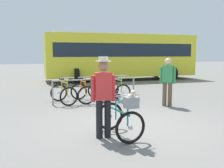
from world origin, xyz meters
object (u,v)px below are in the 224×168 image
at_px(racked_bike_black, 100,91).
at_px(pedestrian_with_backpack, 168,79).
at_px(bus_distant, 121,54).
at_px(racked_bike_lime, 117,90).
at_px(racked_bike_yellow, 64,93).
at_px(featured_bicycle, 122,116).
at_px(racked_bike_orange, 82,92).
at_px(person_with_featured_bike, 103,94).

height_order(racked_bike_black, pedestrian_with_backpack, pedestrian_with_backpack).
relative_size(pedestrian_with_backpack, bus_distant, 0.16).
bearing_deg(racked_bike_lime, racked_bike_yellow, -174.84).
bearing_deg(racked_bike_black, bus_distant, 64.10).
relative_size(racked_bike_yellow, featured_bicycle, 0.98).
bearing_deg(featured_bicycle, pedestrian_with_backpack, 45.24).
bearing_deg(bus_distant, featured_bicycle, -110.05).
bearing_deg(racked_bike_yellow, racked_bike_lime, 5.16).
bearing_deg(racked_bike_black, racked_bike_orange, -174.84).
height_order(person_with_featured_bike, pedestrian_with_backpack, person_with_featured_bike).
relative_size(racked_bike_black, featured_bicycle, 0.92).
relative_size(racked_bike_yellow, racked_bike_orange, 1.04).
xyz_separation_m(featured_bicycle, person_with_featured_bike, (-0.37, 0.14, 0.46)).
distance_m(pedestrian_with_backpack, bus_distant, 8.90).
distance_m(racked_bike_yellow, racked_bike_black, 1.40).
height_order(racked_bike_yellow, racked_bike_orange, same).
height_order(racked_bike_yellow, racked_bike_black, same).
bearing_deg(featured_bicycle, racked_bike_orange, 89.62).
bearing_deg(racked_bike_yellow, featured_bicycle, -80.94).
distance_m(racked_bike_black, bus_distant, 7.98).
relative_size(racked_bike_black, racked_bike_lime, 0.97).
height_order(racked_bike_yellow, bus_distant, bus_distant).
bearing_deg(racked_bike_lime, racked_bike_black, -174.84).
bearing_deg(pedestrian_with_backpack, racked_bike_black, 138.93).
bearing_deg(featured_bicycle, racked_bike_black, 80.48).
xyz_separation_m(racked_bike_yellow, bus_distant, (4.83, 7.19, 1.37)).
height_order(racked_bike_orange, racked_bike_black, same).
distance_m(racked_bike_lime, person_with_featured_bike, 4.64).
xyz_separation_m(racked_bike_yellow, racked_bike_lime, (2.09, 0.19, 0.00)).
distance_m(racked_bike_lime, pedestrian_with_backpack, 2.19).
bearing_deg(racked_bike_orange, bus_distant, 59.92).
relative_size(racked_bike_lime, featured_bicycle, 0.95).
xyz_separation_m(person_with_featured_bike, pedestrian_with_backpack, (3.00, 2.52, -0.01)).
bearing_deg(person_with_featured_bike, racked_bike_black, 75.39).
bearing_deg(pedestrian_with_backpack, racked_bike_lime, 125.08).
relative_size(racked_bike_orange, person_with_featured_bike, 0.67).
height_order(racked_bike_yellow, pedestrian_with_backpack, pedestrian_with_backpack).
xyz_separation_m(racked_bike_yellow, racked_bike_black, (1.39, 0.13, 0.00)).
bearing_deg(racked_bike_yellow, pedestrian_with_backpack, -24.97).
relative_size(featured_bicycle, person_with_featured_bike, 0.72).
height_order(person_with_featured_bike, bus_distant, bus_distant).
bearing_deg(racked_bike_lime, pedestrian_with_backpack, -54.92).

